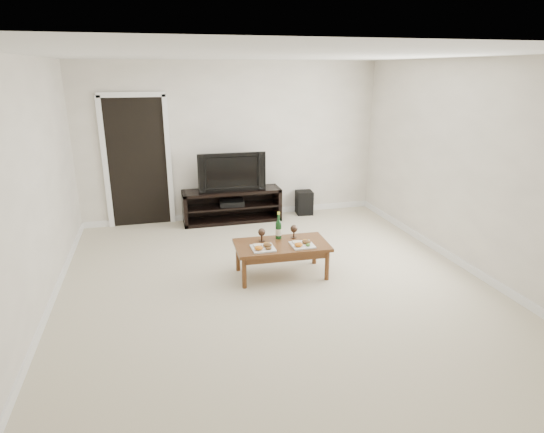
{
  "coord_description": "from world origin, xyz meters",
  "views": [
    {
      "loc": [
        -1.29,
        -4.75,
        2.47
      ],
      "look_at": [
        0.09,
        0.49,
        0.7
      ],
      "focal_mm": 30.0,
      "sensor_mm": 36.0,
      "label": 1
    }
  ],
  "objects_px": {
    "coffee_table": "(281,259)",
    "media_console": "(232,206)",
    "television": "(231,171)",
    "subwoofer": "(304,203)"
  },
  "relations": [
    {
      "from": "coffee_table",
      "to": "media_console",
      "type": "bearing_deg",
      "value": 95.81
    },
    {
      "from": "television",
      "to": "subwoofer",
      "type": "xyz_separation_m",
      "value": [
        1.31,
        0.08,
        -0.66
      ]
    },
    {
      "from": "subwoofer",
      "to": "coffee_table",
      "type": "distance_m",
      "value": 2.57
    },
    {
      "from": "television",
      "to": "subwoofer",
      "type": "relative_size",
      "value": 2.67
    },
    {
      "from": "subwoofer",
      "to": "coffee_table",
      "type": "xyz_separation_m",
      "value": [
        -1.08,
        -2.33,
        0.0
      ]
    },
    {
      "from": "television",
      "to": "coffee_table",
      "type": "relative_size",
      "value": 0.97
    },
    {
      "from": "media_console",
      "to": "television",
      "type": "distance_m",
      "value": 0.59
    },
    {
      "from": "television",
      "to": "subwoofer",
      "type": "height_order",
      "value": "television"
    },
    {
      "from": "coffee_table",
      "to": "television",
      "type": "bearing_deg",
      "value": 95.81
    },
    {
      "from": "subwoofer",
      "to": "coffee_table",
      "type": "relative_size",
      "value": 0.36
    }
  ]
}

